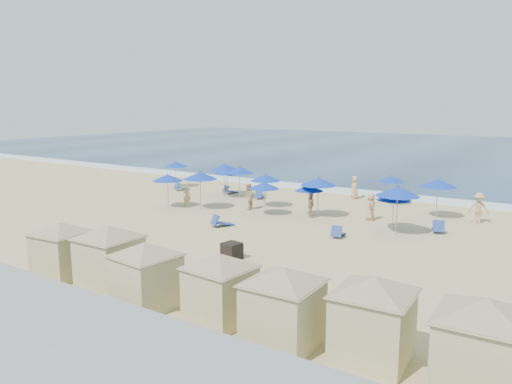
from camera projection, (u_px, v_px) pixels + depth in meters
ground at (252, 235)px, 26.93m from camera, size 160.00×160.00×0.00m
ocean at (466, 153)px, 71.93m from camera, size 160.00×80.00×0.06m
surf_line at (361, 193)px, 39.60m from camera, size 160.00×2.50×0.08m
seawall at (12, 308)px, 15.77m from camera, size 160.00×6.10×1.22m
trash_bin at (232, 251)px, 22.76m from camera, size 0.87×0.87×0.77m
cabana_0 at (61, 242)px, 20.28m from camera, size 4.02×4.02×2.53m
cabana_1 at (109, 248)px, 19.09m from camera, size 4.32×4.32×2.71m
cabana_2 at (146, 266)px, 17.21m from camera, size 4.09×4.09×2.58m
cabana_3 at (220, 279)px, 16.06m from camera, size 4.02×4.02×2.53m
cabana_4 at (283, 296)px, 14.43m from camera, size 4.23×4.23×2.65m
cabana_5 at (373, 308)px, 13.59m from camera, size 4.26×4.26×2.68m
cabana_6 at (484, 335)px, 11.81m from camera, size 4.48×4.48×2.81m
umbrella_0 at (176, 164)px, 42.15m from camera, size 1.99×1.99×2.27m
umbrella_1 at (167, 178)px, 33.76m from camera, size 2.10×2.10×2.39m
umbrella_2 at (224, 167)px, 38.36m from camera, size 2.23×2.23×2.54m
umbrella_3 at (200, 176)px, 33.24m from camera, size 2.32×2.32×2.64m
umbrella_4 at (227, 171)px, 37.46m from camera, size 2.05×2.05×2.33m
umbrella_5 at (265, 178)px, 33.93m from camera, size 2.07×2.07×2.36m
umbrella_6 at (264, 185)px, 31.41m from camera, size 1.96×1.96×2.23m
umbrella_7 at (309, 188)px, 31.22m from camera, size 1.84×1.84×2.09m
umbrella_8 at (318, 182)px, 30.86m from camera, size 2.28×2.28×2.60m
umbrella_9 at (391, 179)px, 34.73m from camera, size 1.86×1.86×2.11m
umbrella_10 at (394, 196)px, 27.64m from camera, size 1.97×1.97×2.24m
umbrella_11 at (398, 191)px, 26.74m from camera, size 2.41×2.41×2.74m
umbrella_12 at (239, 170)px, 37.18m from camera, size 2.15×2.15×2.45m
umbrella_13 at (438, 183)px, 30.56m from camera, size 2.25×2.25×2.56m
beach_chair_0 at (181, 187)px, 40.89m from camera, size 0.91×1.38×0.70m
beach_chair_1 at (229, 191)px, 39.40m from camera, size 0.89×1.34×0.68m
beach_chair_2 at (260, 196)px, 37.24m from camera, size 0.91×1.33×0.67m
beach_chair_3 at (220, 222)px, 28.82m from camera, size 1.08×1.47×0.74m
beach_chair_4 at (338, 233)px, 26.53m from camera, size 0.80×1.36×0.70m
beach_chair_5 at (438, 228)px, 27.53m from camera, size 0.99×1.51×0.76m
beachgoer_0 at (187, 196)px, 34.16m from camera, size 0.64×0.49×1.58m
beachgoer_1 at (248, 197)px, 33.37m from camera, size 0.93×1.04×1.76m
beachgoer_2 at (311, 205)px, 31.03m from camera, size 0.72×1.02×1.60m
beachgoer_3 at (479, 208)px, 29.38m from camera, size 1.37×1.09×1.86m
beachgoer_4 at (355, 187)px, 37.17m from camera, size 0.90×0.99×1.70m
beachgoer_5 at (371, 207)px, 30.29m from camera, size 0.61×0.87×1.69m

